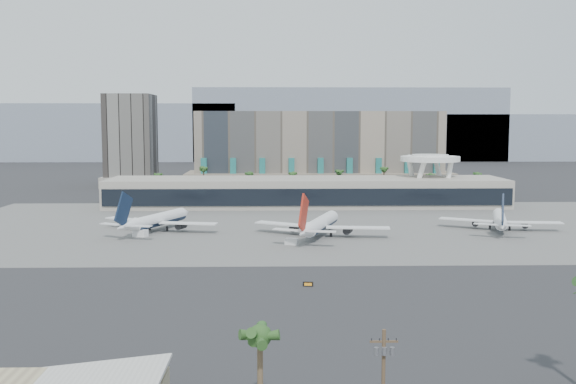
{
  "coord_description": "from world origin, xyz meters",
  "views": [
    {
      "loc": [
        -14.46,
        -165.82,
        34.93
      ],
      "look_at": [
        -9.66,
        40.0,
        13.34
      ],
      "focal_mm": 40.0,
      "sensor_mm": 36.0,
      "label": 1
    }
  ],
  "objects_px": {
    "airliner_left": "(157,220)",
    "airliner_centre": "(320,224)",
    "service_vehicle_a": "(140,233)",
    "service_vehicle_b": "(292,242)",
    "taxiway_sign": "(308,284)",
    "utility_pole": "(384,371)",
    "airliner_right": "(500,220)"
  },
  "relations": [
    {
      "from": "airliner_left",
      "to": "airliner_centre",
      "type": "relative_size",
      "value": 0.94
    },
    {
      "from": "service_vehicle_a",
      "to": "service_vehicle_b",
      "type": "height_order",
      "value": "service_vehicle_a"
    },
    {
      "from": "airliner_left",
      "to": "service_vehicle_a",
      "type": "height_order",
      "value": "airliner_left"
    },
    {
      "from": "airliner_centre",
      "to": "taxiway_sign",
      "type": "distance_m",
      "value": 63.0
    },
    {
      "from": "airliner_centre",
      "to": "service_vehicle_b",
      "type": "xyz_separation_m",
      "value": [
        -9.25,
        -13.85,
        -3.0
      ]
    },
    {
      "from": "taxiway_sign",
      "to": "service_vehicle_b",
      "type": "bearing_deg",
      "value": 98.21
    },
    {
      "from": "taxiway_sign",
      "to": "utility_pole",
      "type": "bearing_deg",
      "value": -80.12
    },
    {
      "from": "airliner_left",
      "to": "taxiway_sign",
      "type": "height_order",
      "value": "airliner_left"
    },
    {
      "from": "airliner_left",
      "to": "service_vehicle_b",
      "type": "bearing_deg",
      "value": -7.74
    },
    {
      "from": "airliner_centre",
      "to": "taxiway_sign",
      "type": "bearing_deg",
      "value": -78.15
    },
    {
      "from": "utility_pole",
      "to": "service_vehicle_b",
      "type": "height_order",
      "value": "utility_pole"
    },
    {
      "from": "airliner_left",
      "to": "taxiway_sign",
      "type": "distance_m",
      "value": 87.14
    },
    {
      "from": "service_vehicle_a",
      "to": "taxiway_sign",
      "type": "bearing_deg",
      "value": -28.8
    },
    {
      "from": "service_vehicle_b",
      "to": "airliner_right",
      "type": "bearing_deg",
      "value": 36.57
    },
    {
      "from": "airliner_centre",
      "to": "service_vehicle_b",
      "type": "distance_m",
      "value": 16.92
    },
    {
      "from": "airliner_left",
      "to": "airliner_right",
      "type": "bearing_deg",
      "value": 21.89
    },
    {
      "from": "airliner_centre",
      "to": "service_vehicle_a",
      "type": "distance_m",
      "value": 56.41
    },
    {
      "from": "airliner_left",
      "to": "service_vehicle_a",
      "type": "relative_size",
      "value": 8.89
    },
    {
      "from": "service_vehicle_a",
      "to": "taxiway_sign",
      "type": "distance_m",
      "value": 80.31
    },
    {
      "from": "airliner_right",
      "to": "service_vehicle_a",
      "type": "height_order",
      "value": "airliner_right"
    },
    {
      "from": "airliner_left",
      "to": "taxiway_sign",
      "type": "bearing_deg",
      "value": -35.84
    },
    {
      "from": "airliner_left",
      "to": "service_vehicle_b",
      "type": "relative_size",
      "value": 11.19
    },
    {
      "from": "service_vehicle_b",
      "to": "utility_pole",
      "type": "bearing_deg",
      "value": -69.11
    },
    {
      "from": "utility_pole",
      "to": "airliner_centre",
      "type": "height_order",
      "value": "airliner_centre"
    },
    {
      "from": "airliner_right",
      "to": "service_vehicle_b",
      "type": "xyz_separation_m",
      "value": [
        -70.13,
        -24.46,
        -2.62
      ]
    },
    {
      "from": "airliner_right",
      "to": "airliner_centre",
      "type": "bearing_deg",
      "value": -152.59
    },
    {
      "from": "airliner_centre",
      "to": "airliner_right",
      "type": "relative_size",
      "value": 1.1
    },
    {
      "from": "taxiway_sign",
      "to": "airliner_left",
      "type": "bearing_deg",
      "value": 127.47
    },
    {
      "from": "utility_pole",
      "to": "taxiway_sign",
      "type": "height_order",
      "value": "utility_pole"
    },
    {
      "from": "airliner_left",
      "to": "taxiway_sign",
      "type": "xyz_separation_m",
      "value": [
        45.94,
        -73.98,
        -3.27
      ]
    },
    {
      "from": "airliner_centre",
      "to": "airliner_right",
      "type": "height_order",
      "value": "airliner_centre"
    },
    {
      "from": "airliner_left",
      "to": "service_vehicle_b",
      "type": "height_order",
      "value": "airliner_left"
    }
  ]
}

